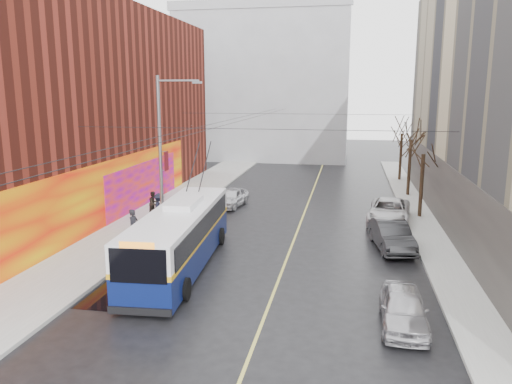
% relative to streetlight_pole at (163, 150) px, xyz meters
% --- Properties ---
extents(ground, '(140.00, 140.00, 0.00)m').
position_rel_streetlight_pole_xyz_m(ground, '(6.14, -10.00, -4.85)').
color(ground, black).
rests_on(ground, ground).
extents(sidewalk_left, '(4.00, 60.00, 0.15)m').
position_rel_streetlight_pole_xyz_m(sidewalk_left, '(-1.86, 2.00, -4.77)').
color(sidewalk_left, gray).
rests_on(sidewalk_left, ground).
extents(sidewalk_right, '(2.00, 60.00, 0.15)m').
position_rel_streetlight_pole_xyz_m(sidewalk_right, '(15.14, 2.00, -4.77)').
color(sidewalk_right, gray).
rests_on(sidewalk_right, ground).
extents(lane_line, '(0.12, 50.00, 0.01)m').
position_rel_streetlight_pole_xyz_m(lane_line, '(7.64, 4.00, -4.84)').
color(lane_line, '#BFB74C').
rests_on(lane_line, ground).
extents(building_left, '(12.11, 36.00, 14.00)m').
position_rel_streetlight_pole_xyz_m(building_left, '(-9.85, 3.99, 2.14)').
color(building_left, '#521910').
rests_on(building_left, ground).
extents(building_far, '(20.50, 12.10, 18.00)m').
position_rel_streetlight_pole_xyz_m(building_far, '(0.14, 34.99, 4.17)').
color(building_far, gray).
rests_on(building_far, ground).
extents(streetlight_pole, '(2.65, 0.60, 9.00)m').
position_rel_streetlight_pole_xyz_m(streetlight_pole, '(0.00, 0.00, 0.00)').
color(streetlight_pole, slate).
rests_on(streetlight_pole, ground).
extents(catenary_wires, '(18.00, 60.00, 0.22)m').
position_rel_streetlight_pole_xyz_m(catenary_wires, '(3.60, 4.77, 1.40)').
color(catenary_wires, black).
extents(tree_near, '(3.20, 3.20, 6.40)m').
position_rel_streetlight_pole_xyz_m(tree_near, '(15.14, 6.00, 0.13)').
color(tree_near, black).
rests_on(tree_near, ground).
extents(tree_mid, '(3.20, 3.20, 6.68)m').
position_rel_streetlight_pole_xyz_m(tree_mid, '(15.14, 13.00, 0.41)').
color(tree_mid, black).
rests_on(tree_mid, ground).
extents(tree_far, '(3.20, 3.20, 6.57)m').
position_rel_streetlight_pole_xyz_m(tree_far, '(15.14, 20.00, 0.30)').
color(tree_far, black).
rests_on(tree_far, ground).
extents(puddle, '(2.33, 2.98, 0.01)m').
position_rel_streetlight_pole_xyz_m(puddle, '(1.40, -9.31, -4.84)').
color(puddle, black).
rests_on(puddle, ground).
extents(pigeons_flying, '(5.36, 3.03, 2.08)m').
position_rel_streetlight_pole_xyz_m(pigeons_flying, '(4.08, 0.09, 2.37)').
color(pigeons_flying, slate).
extents(trolleybus, '(3.20, 11.45, 5.37)m').
position_rel_streetlight_pole_xyz_m(trolleybus, '(2.88, -5.62, -3.35)').
color(trolleybus, '#081343').
rests_on(trolleybus, ground).
extents(parked_car_a, '(1.66, 3.97, 1.34)m').
position_rel_streetlight_pole_xyz_m(parked_car_a, '(12.55, -9.95, -4.18)').
color(parked_car_a, '#A9A7AC').
rests_on(parked_car_a, ground).
extents(parked_car_b, '(2.32, 4.75, 1.50)m').
position_rel_streetlight_pole_xyz_m(parked_car_b, '(12.82, -1.01, -4.10)').
color(parked_car_b, '#2B2C2E').
rests_on(parked_car_b, ground).
extents(parked_car_c, '(3.11, 5.62, 1.49)m').
position_rel_streetlight_pole_xyz_m(parked_car_c, '(13.08, 4.44, -4.10)').
color(parked_car_c, silver).
rests_on(parked_car_c, ground).
extents(following_car, '(2.10, 4.09, 1.33)m').
position_rel_streetlight_pole_xyz_m(following_car, '(2.33, 7.06, -4.18)').
color(following_car, '#B5B6BB').
rests_on(following_car, ground).
extents(pedestrian_a, '(0.58, 0.77, 1.89)m').
position_rel_streetlight_pole_xyz_m(pedestrian_a, '(-0.57, -3.10, -3.75)').
color(pedestrian_a, black).
rests_on(pedestrian_a, sidewalk_left).
extents(pedestrian_b, '(0.87, 0.95, 1.58)m').
position_rel_streetlight_pole_xyz_m(pedestrian_b, '(-1.94, 3.04, -3.90)').
color(pedestrian_b, black).
rests_on(pedestrian_b, sidewalk_left).
extents(pedestrian_c, '(0.97, 1.32, 1.83)m').
position_rel_streetlight_pole_xyz_m(pedestrian_c, '(-0.92, 1.38, -3.78)').
color(pedestrian_c, black).
rests_on(pedestrian_c, sidewalk_left).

